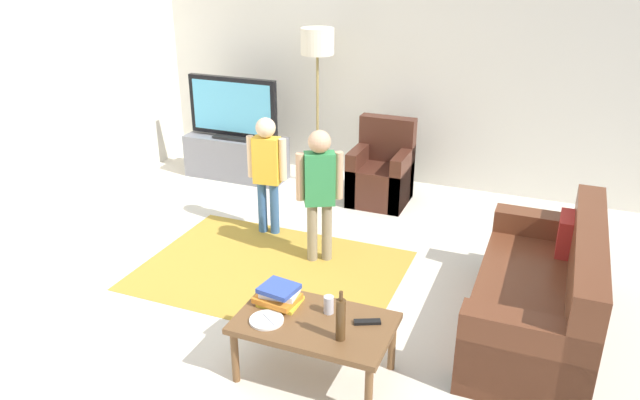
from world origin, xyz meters
TOP-DOWN VIEW (x-y plane):
  - ground at (0.00, 0.00)m, footprint 7.80×7.80m
  - wall_back at (0.00, 3.00)m, footprint 6.00×0.12m
  - area_rug at (-0.38, 0.41)m, footprint 2.20×1.60m
  - tv_stand at (-1.77, 2.30)m, footprint 1.20×0.44m
  - tv at (-1.77, 2.28)m, footprint 1.10×0.28m
  - couch at (1.86, 0.33)m, footprint 0.80×1.80m
  - armchair at (0.05, 2.26)m, footprint 0.60×0.60m
  - floor_lamp at (-0.78, 2.45)m, footprint 0.36×0.36m
  - child_near_tv at (-0.73, 1.08)m, footprint 0.39×0.19m
  - child_center at (-0.07, 0.75)m, footprint 0.36×0.25m
  - coffee_table at (0.50, -0.72)m, footprint 1.00×0.60m
  - book_stack at (0.20, -0.62)m, footprint 0.29×0.25m
  - bottle at (0.72, -0.84)m, footprint 0.06×0.06m
  - tv_remote at (0.82, -0.62)m, footprint 0.17×0.12m
  - soda_can at (0.55, -0.60)m, footprint 0.07×0.07m
  - plate at (0.22, -0.84)m, footprint 0.22×0.22m

SIDE VIEW (x-z plane):
  - ground at x=0.00m, z-range 0.00..0.00m
  - area_rug at x=-0.38m, z-range 0.00..0.01m
  - tv_stand at x=-1.77m, z-range -0.01..0.49m
  - couch at x=1.86m, z-range -0.14..0.72m
  - armchair at x=0.05m, z-range -0.15..0.75m
  - coffee_table at x=0.50m, z-range 0.16..0.58m
  - plate at x=0.22m, z-range 0.42..0.44m
  - tv_remote at x=0.82m, z-range 0.42..0.44m
  - soda_can at x=0.55m, z-range 0.42..0.54m
  - book_stack at x=0.20m, z-range 0.42..0.55m
  - bottle at x=0.72m, z-range 0.40..0.73m
  - child_near_tv at x=-0.73m, z-range 0.12..1.27m
  - child_center at x=-0.07m, z-range 0.12..1.32m
  - tv at x=-1.77m, z-range 0.49..1.20m
  - wall_back at x=0.00m, z-range 0.00..2.70m
  - floor_lamp at x=-0.78m, z-range 0.65..2.43m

